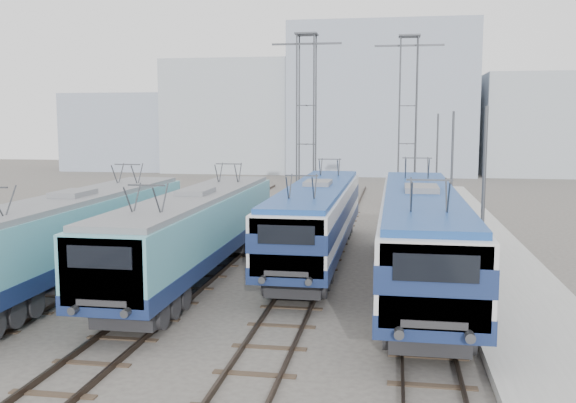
# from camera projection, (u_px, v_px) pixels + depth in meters

# --- Properties ---
(ground) EXTENTS (160.00, 160.00, 0.00)m
(ground) POSITION_uv_depth(u_px,v_px,m) (213.00, 323.00, 20.85)
(ground) COLOR #514C47
(platform) EXTENTS (4.00, 70.00, 0.30)m
(platform) POSITION_uv_depth(u_px,v_px,m) (500.00, 273.00, 26.99)
(platform) COLOR #9E9E99
(platform) RESTS_ON ground
(locomotive_far_left) EXTENTS (2.78, 17.55, 3.30)m
(locomotive_far_left) POSITION_uv_depth(u_px,v_px,m) (72.00, 232.00, 25.18)
(locomotive_far_left) COLOR navy
(locomotive_far_left) RESTS_ON ground
(locomotive_center_left) EXTENTS (2.76, 17.42, 3.28)m
(locomotive_center_left) POSITION_uv_depth(u_px,v_px,m) (195.00, 228.00, 26.05)
(locomotive_center_left) COLOR navy
(locomotive_center_left) RESTS_ON ground
(locomotive_center_right) EXTENTS (2.77, 17.52, 3.29)m
(locomotive_center_right) POSITION_uv_depth(u_px,v_px,m) (317.00, 214.00, 29.52)
(locomotive_center_right) COLOR navy
(locomotive_center_right) RESTS_ON ground
(locomotive_far_right) EXTENTS (2.98, 18.87, 3.55)m
(locomotive_far_right) POSITION_uv_depth(u_px,v_px,m) (421.00, 229.00, 24.54)
(locomotive_far_right) COLOR navy
(locomotive_far_right) RESTS_ON ground
(catenary_tower_west) EXTENTS (4.50, 1.20, 12.00)m
(catenary_tower_west) POSITION_uv_depth(u_px,v_px,m) (306.00, 119.00, 41.54)
(catenary_tower_west) COLOR #3F4247
(catenary_tower_west) RESTS_ON ground
(catenary_tower_east) EXTENTS (4.50, 1.20, 12.00)m
(catenary_tower_east) POSITION_uv_depth(u_px,v_px,m) (408.00, 119.00, 42.44)
(catenary_tower_east) COLOR #3F4247
(catenary_tower_east) RESTS_ON ground
(mast_front) EXTENTS (0.12, 0.12, 7.00)m
(mast_front) POSITION_uv_depth(u_px,v_px,m) (483.00, 214.00, 20.96)
(mast_front) COLOR #3F4247
(mast_front) RESTS_ON ground
(mast_mid) EXTENTS (0.12, 0.12, 7.00)m
(mast_mid) POSITION_uv_depth(u_px,v_px,m) (451.00, 180.00, 32.71)
(mast_mid) COLOR #3F4247
(mast_mid) RESTS_ON ground
(mast_rear) EXTENTS (0.12, 0.12, 7.00)m
(mast_rear) POSITION_uv_depth(u_px,v_px,m) (437.00, 164.00, 44.45)
(mast_rear) COLOR #3F4247
(mast_rear) RESTS_ON ground
(building_west) EXTENTS (18.00, 12.00, 14.00)m
(building_west) POSITION_uv_depth(u_px,v_px,m) (241.00, 117.00, 82.93)
(building_west) COLOR #A3ADB7
(building_west) RESTS_ON ground
(building_center) EXTENTS (22.00, 14.00, 18.00)m
(building_center) POSITION_uv_depth(u_px,v_px,m) (382.00, 100.00, 79.74)
(building_center) COLOR #939EB2
(building_center) RESTS_ON ground
(building_east) EXTENTS (16.00, 12.00, 12.00)m
(building_east) POSITION_uv_depth(u_px,v_px,m) (550.00, 125.00, 76.85)
(building_east) COLOR #A3ADB7
(building_east) RESTS_ON ground
(building_far_west) EXTENTS (14.00, 10.00, 10.00)m
(building_far_west) POSITION_uv_depth(u_px,v_px,m) (125.00, 132.00, 85.79)
(building_far_west) COLOR #939EB2
(building_far_west) RESTS_ON ground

